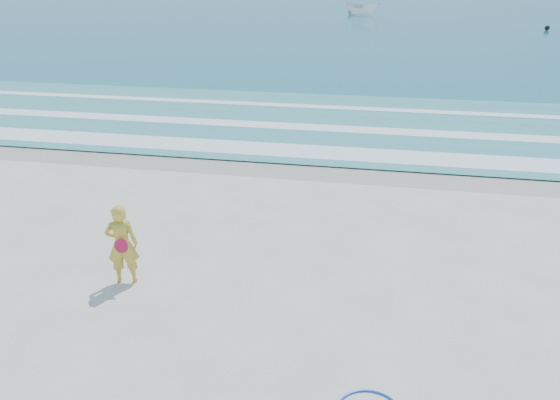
# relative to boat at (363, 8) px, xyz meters

# --- Properties ---
(ground) EXTENTS (400.00, 400.00, 0.00)m
(ground) POSITION_rel_boat_xyz_m (0.69, -63.69, -0.88)
(ground) COLOR silver
(ground) RESTS_ON ground
(wet_sand) EXTENTS (400.00, 2.40, 0.00)m
(wet_sand) POSITION_rel_boat_xyz_m (0.69, -54.69, -0.88)
(wet_sand) COLOR #B2A893
(wet_sand) RESTS_ON ground
(shallow) EXTENTS (400.00, 10.00, 0.01)m
(shallow) POSITION_rel_boat_xyz_m (0.69, -49.69, -0.84)
(shallow) COLOR #59B7AD
(shallow) RESTS_ON ocean
(foam_near) EXTENTS (400.00, 1.40, 0.01)m
(foam_near) POSITION_rel_boat_xyz_m (0.69, -53.39, -0.83)
(foam_near) COLOR white
(foam_near) RESTS_ON shallow
(foam_mid) EXTENTS (400.00, 0.90, 0.01)m
(foam_mid) POSITION_rel_boat_xyz_m (0.69, -50.49, -0.83)
(foam_mid) COLOR white
(foam_mid) RESTS_ON shallow
(foam_far) EXTENTS (400.00, 0.60, 0.01)m
(foam_far) POSITION_rel_boat_xyz_m (0.69, -47.19, -0.83)
(foam_far) COLOR white
(foam_far) RESTS_ON shallow
(boat) EXTENTS (4.67, 3.17, 1.69)m
(boat) POSITION_rel_boat_xyz_m (0.00, 0.00, 0.00)
(boat) COLOR white
(boat) RESTS_ON ocean
(buoy) EXTENTS (0.46, 0.46, 0.46)m
(buoy) POSITION_rel_boat_xyz_m (17.90, -13.14, -0.62)
(buoy) COLOR black
(buoy) RESTS_ON ocean
(woman) EXTENTS (0.68, 0.55, 1.63)m
(woman) POSITION_rel_boat_xyz_m (-1.42, -61.91, -0.07)
(woman) COLOR gold
(woman) RESTS_ON ground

